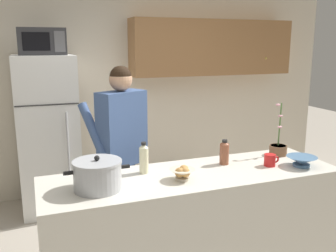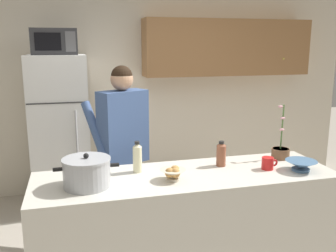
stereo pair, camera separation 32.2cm
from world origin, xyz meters
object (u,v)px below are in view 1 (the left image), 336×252
at_px(bottle_near_edge, 224,152).
at_px(bread_bowl, 182,173).
at_px(bottle_mid_counter, 144,158).
at_px(potted_orchid, 278,148).
at_px(cooking_pot, 98,175).
at_px(person_near_pot, 122,138).
at_px(empty_bowl, 302,161).
at_px(refrigerator, 48,135).
at_px(microwave, 42,42).
at_px(coffee_mug, 270,160).

bearing_deg(bottle_near_edge, bread_bowl, -154.57).
xyz_separation_m(bottle_mid_counter, potted_orchid, (1.23, 0.03, -0.05)).
xyz_separation_m(cooking_pot, bread_bowl, (0.59, -0.04, -0.05)).
distance_m(person_near_pot, bottle_mid_counter, 0.58).
bearing_deg(bread_bowl, bottle_mid_counter, 131.35).
xyz_separation_m(empty_bowl, potted_orchid, (0.02, 0.32, 0.02)).
relative_size(refrigerator, microwave, 3.65).
distance_m(microwave, bottle_near_edge, 2.30).
xyz_separation_m(cooking_pot, potted_orchid, (1.61, 0.24, -0.04)).
height_order(person_near_pot, empty_bowl, person_near_pot).
xyz_separation_m(person_near_pot, cooking_pot, (-0.35, -0.78, -0.04)).
distance_m(coffee_mug, bread_bowl, 0.77).
relative_size(bread_bowl, bottle_near_edge, 0.91).
xyz_separation_m(refrigerator, cooking_pot, (0.22, -1.91, 0.14)).
height_order(refrigerator, bottle_mid_counter, refrigerator).
distance_m(refrigerator, cooking_pot, 1.93).
bearing_deg(bottle_near_edge, refrigerator, 126.12).
bearing_deg(microwave, bottle_near_edge, -53.53).
distance_m(refrigerator, bottle_mid_counter, 1.81).
height_order(refrigerator, person_near_pot, refrigerator).
bearing_deg(refrigerator, person_near_pot, -63.09).
relative_size(bread_bowl, potted_orchid, 0.40).
distance_m(coffee_mug, bottle_near_edge, 0.36).
bearing_deg(bread_bowl, coffee_mug, 3.49).
distance_m(bread_bowl, potted_orchid, 1.05).
bearing_deg(potted_orchid, bottle_near_edge, -174.03).
bearing_deg(cooking_pot, bottle_near_edge, 9.67).
distance_m(bottle_mid_counter, potted_orchid, 1.23).
bearing_deg(coffee_mug, bread_bowl, -176.51).
height_order(cooking_pot, bottle_near_edge, cooking_pot).
height_order(person_near_pot, bottle_mid_counter, person_near_pot).
distance_m(microwave, empty_bowl, 2.83).
distance_m(empty_bowl, bottle_mid_counter, 1.24).
bearing_deg(microwave, coffee_mug, -49.89).
xyz_separation_m(coffee_mug, bread_bowl, (-0.77, -0.05, 0.00)).
bearing_deg(bottle_near_edge, person_near_pot, 138.78).
xyz_separation_m(coffee_mug, bottle_near_edge, (-0.32, 0.17, 0.05)).
distance_m(microwave, potted_orchid, 2.62).
height_order(microwave, bottle_near_edge, microwave).
distance_m(bread_bowl, empty_bowl, 1.00).
height_order(microwave, bread_bowl, microwave).
xyz_separation_m(bread_bowl, bottle_near_edge, (0.45, 0.22, 0.05)).
height_order(empty_bowl, bottle_mid_counter, bottle_mid_counter).
distance_m(cooking_pot, bread_bowl, 0.60).
relative_size(microwave, person_near_pot, 0.28).
relative_size(microwave, cooking_pot, 1.10).
xyz_separation_m(refrigerator, bottle_near_edge, (1.26, -1.73, 0.14)).
bearing_deg(microwave, potted_orchid, -42.08).
relative_size(refrigerator, bottle_mid_counter, 7.34).
xyz_separation_m(cooking_pot, empty_bowl, (1.59, -0.09, -0.05)).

